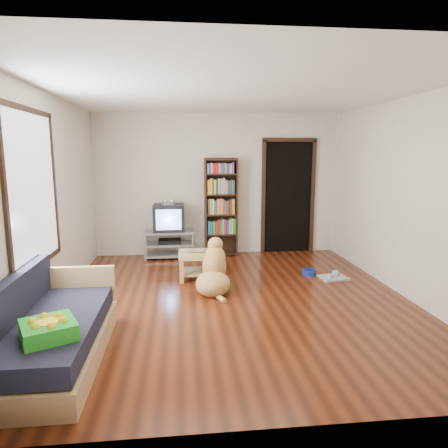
{
  "coord_description": "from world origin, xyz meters",
  "views": [
    {
      "loc": [
        -0.67,
        -4.92,
        1.87
      ],
      "look_at": [
        -0.08,
        0.57,
        0.9
      ],
      "focal_mm": 32.0,
      "sensor_mm": 36.0,
      "label": 1
    }
  ],
  "objects": [
    {
      "name": "ground",
      "position": [
        0.0,
        0.0,
        0.0
      ],
      "size": [
        5.0,
        5.0,
        0.0
      ],
      "primitive_type": "plane",
      "color": "#57220E",
      "rests_on": "ground"
    },
    {
      "name": "ceiling",
      "position": [
        0.0,
        0.0,
        2.6
      ],
      "size": [
        5.0,
        5.0,
        0.0
      ],
      "primitive_type": "plane",
      "rotation": [
        3.14,
        0.0,
        0.0
      ],
      "color": "white",
      "rests_on": "ground"
    },
    {
      "name": "wall_back",
      "position": [
        0.0,
        2.5,
        1.3
      ],
      "size": [
        4.5,
        0.0,
        4.5
      ],
      "primitive_type": "plane",
      "rotation": [
        1.57,
        0.0,
        0.0
      ],
      "color": "beige",
      "rests_on": "ground"
    },
    {
      "name": "wall_front",
      "position": [
        0.0,
        -2.5,
        1.3
      ],
      "size": [
        4.5,
        0.0,
        4.5
      ],
      "primitive_type": "plane",
      "rotation": [
        -1.57,
        0.0,
        0.0
      ],
      "color": "beige",
      "rests_on": "ground"
    },
    {
      "name": "wall_left",
      "position": [
        -2.25,
        0.0,
        1.3
      ],
      "size": [
        0.0,
        5.0,
        5.0
      ],
      "primitive_type": "plane",
      "rotation": [
        1.57,
        0.0,
        1.57
      ],
      "color": "beige",
      "rests_on": "ground"
    },
    {
      "name": "wall_right",
      "position": [
        2.25,
        0.0,
        1.3
      ],
      "size": [
        0.0,
        5.0,
        5.0
      ],
      "primitive_type": "plane",
      "rotation": [
        1.57,
        0.0,
        -1.57
      ],
      "color": "beige",
      "rests_on": "ground"
    },
    {
      "name": "green_cushion",
      "position": [
        -1.75,
        -1.79,
        0.49
      ],
      "size": [
        0.53,
        0.53,
        0.13
      ],
      "primitive_type": "cube",
      "rotation": [
        0.0,
        0.0,
        0.46
      ],
      "color": "green",
      "rests_on": "sofa"
    },
    {
      "name": "laptop",
      "position": [
        -0.45,
        0.94,
        0.41
      ],
      "size": [
        0.29,
        0.2,
        0.02
      ],
      "primitive_type": "imported",
      "rotation": [
        0.0,
        0.0,
        -0.04
      ],
      "color": "silver",
      "rests_on": "coffee_table"
    },
    {
      "name": "dog_bowl",
      "position": [
        1.31,
        0.95,
        0.04
      ],
      "size": [
        0.22,
        0.22,
        0.08
      ],
      "primitive_type": "cylinder",
      "color": "navy",
      "rests_on": "ground"
    },
    {
      "name": "grey_rag",
      "position": [
        1.61,
        0.7,
        0.01
      ],
      "size": [
        0.44,
        0.37,
        0.03
      ],
      "primitive_type": "cube",
      "rotation": [
        0.0,
        0.0,
        0.14
      ],
      "color": "#9D9D9D",
      "rests_on": "ground"
    },
    {
      "name": "window",
      "position": [
        -2.23,
        -0.5,
        1.5
      ],
      "size": [
        0.03,
        1.46,
        1.7
      ],
      "color": "white",
      "rests_on": "wall_left"
    },
    {
      "name": "doorway",
      "position": [
        1.35,
        2.48,
        1.12
      ],
      "size": [
        1.03,
        0.05,
        2.19
      ],
      "color": "black",
      "rests_on": "wall_back"
    },
    {
      "name": "tv_stand",
      "position": [
        -0.9,
        2.25,
        0.27
      ],
      "size": [
        0.9,
        0.45,
        0.5
      ],
      "color": "#99999E",
      "rests_on": "ground"
    },
    {
      "name": "crt_tv",
      "position": [
        -0.9,
        2.27,
        0.74
      ],
      "size": [
        0.55,
        0.52,
        0.58
      ],
      "color": "black",
      "rests_on": "tv_stand"
    },
    {
      "name": "bookshelf",
      "position": [
        0.05,
        2.34,
        1.0
      ],
      "size": [
        0.6,
        0.3,
        1.8
      ],
      "color": "black",
      "rests_on": "ground"
    },
    {
      "name": "sofa",
      "position": [
        -1.87,
        -1.38,
        0.26
      ],
      "size": [
        0.8,
        1.8,
        0.8
      ],
      "color": "tan",
      "rests_on": "ground"
    },
    {
      "name": "coffee_table",
      "position": [
        -0.45,
        0.97,
        0.28
      ],
      "size": [
        0.55,
        0.55,
        0.4
      ],
      "color": "tan",
      "rests_on": "ground"
    },
    {
      "name": "dog",
      "position": [
        -0.25,
        0.35,
        0.27
      ],
      "size": [
        0.55,
        0.92,
        0.75
      ],
      "color": "tan",
      "rests_on": "ground"
    }
  ]
}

